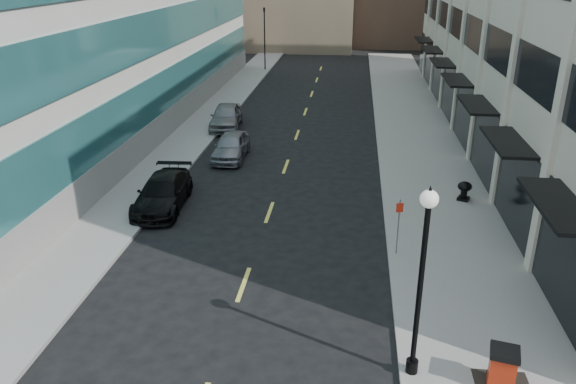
% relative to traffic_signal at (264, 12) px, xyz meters
% --- Properties ---
extents(sidewalk_right, '(5.00, 80.00, 0.15)m').
position_rel_traffic_signal_xyz_m(sidewalk_right, '(13.00, -28.00, -5.64)').
color(sidewalk_right, gray).
rests_on(sidewalk_right, ground).
extents(sidewalk_left, '(3.00, 80.00, 0.15)m').
position_rel_traffic_signal_xyz_m(sidewalk_left, '(-1.00, -28.00, -5.64)').
color(sidewalk_left, gray).
rests_on(sidewalk_left, ground).
extents(grate_far, '(1.40, 1.00, 0.01)m').
position_rel_traffic_signal_xyz_m(grate_far, '(13.10, -44.20, -5.56)').
color(grate_far, black).
rests_on(grate_far, sidewalk_right).
extents(road_centerline, '(0.15, 68.20, 0.01)m').
position_rel_traffic_signal_xyz_m(road_centerline, '(5.50, -31.00, -5.71)').
color(road_centerline, '#D8CC4C').
rests_on(road_centerline, ground).
extents(traffic_signal, '(0.66, 0.66, 6.98)m').
position_rel_traffic_signal_xyz_m(traffic_signal, '(0.00, 0.00, 0.00)').
color(traffic_signal, black).
rests_on(traffic_signal, ground).
extents(car_black_pickup, '(2.27, 4.96, 1.41)m').
position_rel_traffic_signal_xyz_m(car_black_pickup, '(0.70, -34.00, -5.01)').
color(car_black_pickup, black).
rests_on(car_black_pickup, ground).
extents(car_silver_sedan, '(1.73, 4.22, 1.43)m').
position_rel_traffic_signal_xyz_m(car_silver_sedan, '(2.30, -27.00, -5.00)').
color(car_silver_sedan, gray).
rests_on(car_silver_sedan, ground).
extents(car_grey_sedan, '(2.30, 4.84, 1.60)m').
position_rel_traffic_signal_xyz_m(car_grey_sedan, '(0.70, -21.00, -4.92)').
color(car_grey_sedan, gray).
rests_on(car_grey_sedan, ground).
extents(trash_bin, '(0.85, 0.88, 1.16)m').
position_rel_traffic_signal_xyz_m(trash_bin, '(12.99, -44.35, -4.94)').
color(trash_bin, '#A6210B').
rests_on(trash_bin, sidewalk_right).
extents(lamppost, '(0.44, 0.44, 5.34)m').
position_rel_traffic_signal_xyz_m(lamppost, '(10.81, -44.00, -2.43)').
color(lamppost, black).
rests_on(lamppost, sidewalk_right).
extents(sign_post, '(0.26, 0.08, 2.19)m').
position_rel_traffic_signal_xyz_m(sign_post, '(10.80, -37.44, -4.14)').
color(sign_post, slate).
rests_on(sign_post, sidewalk_right).
extents(urn_planter, '(0.64, 0.64, 0.88)m').
position_rel_traffic_signal_xyz_m(urn_planter, '(14.16, -31.93, -5.03)').
color(urn_planter, black).
rests_on(urn_planter, sidewalk_right).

